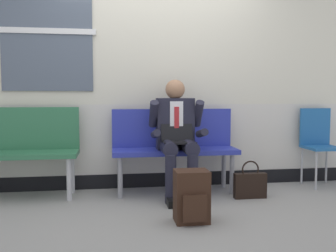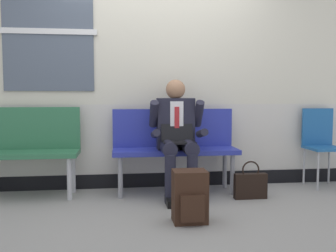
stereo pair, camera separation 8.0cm
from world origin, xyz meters
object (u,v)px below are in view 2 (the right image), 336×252
object	(u,v)px
bench_with_person	(174,143)
person_seated	(177,134)
bench_empty	(30,145)
backpack	(190,197)
folding_chair	(321,140)
handbag	(250,185)

from	to	relation	value
bench_with_person	person_seated	world-z (taller)	person_seated
bench_empty	backpack	xyz separation A→B (m)	(1.52, -1.04, -0.33)
bench_empty	folding_chair	world-z (taller)	bench_empty
backpack	person_seated	bearing A→B (deg)	88.60
bench_with_person	bench_empty	distance (m)	1.54
backpack	handbag	distance (m)	0.98
backpack	folding_chair	distance (m)	2.10
handbag	folding_chair	distance (m)	1.18
bench_empty	folding_chair	bearing A→B (deg)	0.78
handbag	backpack	bearing A→B (deg)	-140.15
bench_with_person	backpack	distance (m)	1.09
bench_empty	person_seated	bearing A→B (deg)	-7.43
bench_with_person	handbag	size ratio (longest dim) A/B	3.44
backpack	bench_with_person	bearing A→B (deg)	88.87
bench_with_person	backpack	world-z (taller)	bench_with_person
bench_with_person	handbag	distance (m)	0.93
bench_with_person	backpack	xyz separation A→B (m)	(-0.02, -1.04, -0.32)
backpack	handbag	xyz separation A→B (m)	(0.75, 0.63, -0.07)
bench_with_person	handbag	bearing A→B (deg)	-29.22
handbag	person_seated	bearing A→B (deg)	164.03
bench_with_person	folding_chair	size ratio (longest dim) A/B	1.49
bench_with_person	folding_chair	world-z (taller)	bench_with_person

